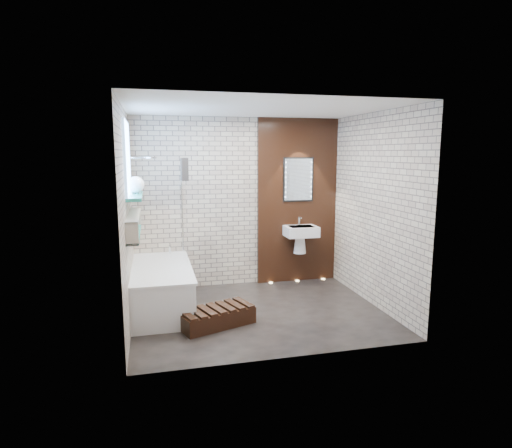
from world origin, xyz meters
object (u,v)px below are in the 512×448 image
object	(u,v)px
walnut_step	(217,317)
led_mirror	(298,180)
bathtub	(162,287)
bath_screen	(184,209)
washbasin	(301,235)

from	to	relation	value
walnut_step	led_mirror	bearing A→B (deg)	44.67
bathtub	bath_screen	xyz separation A→B (m)	(0.35, 0.44, 0.99)
led_mirror	walnut_step	bearing A→B (deg)	-135.33
led_mirror	walnut_step	xyz separation A→B (m)	(-1.55, -1.53, -1.55)
bathtub	bath_screen	size ratio (longest dim) A/B	1.24
bathtub	led_mirror	bearing A→B (deg)	19.78
bath_screen	walnut_step	bearing A→B (deg)	-77.22
bath_screen	walnut_step	world-z (taller)	bath_screen
washbasin	walnut_step	world-z (taller)	washbasin
bathtub	bath_screen	world-z (taller)	bath_screen
bath_screen	led_mirror	bearing A→B (deg)	10.66
bath_screen	led_mirror	xyz separation A→B (m)	(1.82, 0.34, 0.37)
led_mirror	walnut_step	distance (m)	2.68
bathtub	walnut_step	bearing A→B (deg)	-50.20
walnut_step	bathtub	bearing A→B (deg)	129.80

